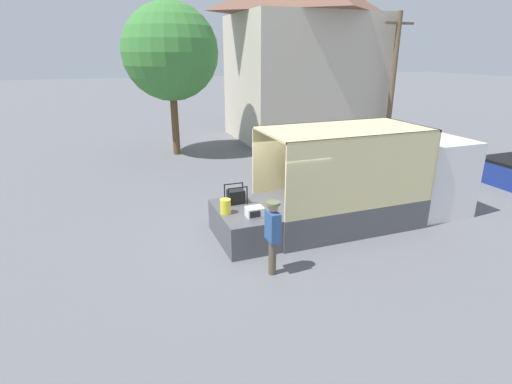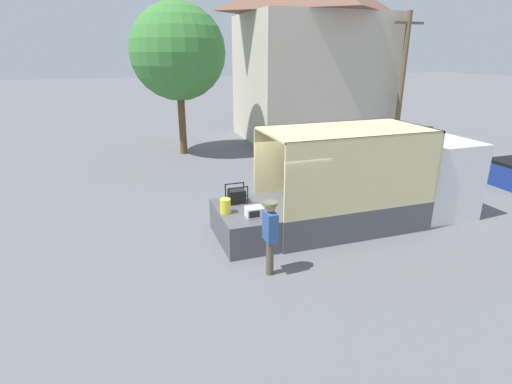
{
  "view_description": "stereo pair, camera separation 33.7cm",
  "coord_description": "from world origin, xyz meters",
  "px_view_note": "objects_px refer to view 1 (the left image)",
  "views": [
    {
      "loc": [
        -3.98,
        -9.68,
        5.0
      ],
      "look_at": [
        -0.41,
        -0.2,
        1.45
      ],
      "focal_mm": 28.0,
      "sensor_mm": 36.0,
      "label": 1
    },
    {
      "loc": [
        -3.66,
        -9.8,
        5.0
      ],
      "look_at": [
        -0.41,
        -0.2,
        1.45
      ],
      "focal_mm": 28.0,
      "sensor_mm": 36.0,
      "label": 2
    }
  ],
  "objects_px": {
    "utility_pole": "(393,78)",
    "box_truck": "(383,188)",
    "orange_bucket": "(226,206)",
    "portable_generator": "(236,196)",
    "street_tree": "(170,52)",
    "microwave": "(255,212)",
    "worker_person": "(273,230)"
  },
  "relations": [
    {
      "from": "utility_pole",
      "to": "box_truck",
      "type": "bearing_deg",
      "value": -128.62
    },
    {
      "from": "box_truck",
      "to": "orange_bucket",
      "type": "height_order",
      "value": "box_truck"
    },
    {
      "from": "portable_generator",
      "to": "street_tree",
      "type": "bearing_deg",
      "value": 89.83
    },
    {
      "from": "portable_generator",
      "to": "orange_bucket",
      "type": "distance_m",
      "value": 0.83
    },
    {
      "from": "microwave",
      "to": "orange_bucket",
      "type": "bearing_deg",
      "value": 143.61
    },
    {
      "from": "worker_person",
      "to": "portable_generator",
      "type": "bearing_deg",
      "value": 91.03
    },
    {
      "from": "microwave",
      "to": "street_tree",
      "type": "bearing_deg",
      "value": 90.54
    },
    {
      "from": "box_truck",
      "to": "utility_pole",
      "type": "relative_size",
      "value": 0.96
    },
    {
      "from": "worker_person",
      "to": "utility_pole",
      "type": "height_order",
      "value": "utility_pole"
    },
    {
      "from": "box_truck",
      "to": "street_tree",
      "type": "height_order",
      "value": "street_tree"
    },
    {
      "from": "box_truck",
      "to": "microwave",
      "type": "distance_m",
      "value": 4.57
    },
    {
      "from": "box_truck",
      "to": "street_tree",
      "type": "bearing_deg",
      "value": 113.39
    },
    {
      "from": "box_truck",
      "to": "orange_bucket",
      "type": "distance_m",
      "value": 5.19
    },
    {
      "from": "box_truck",
      "to": "worker_person",
      "type": "xyz_separation_m",
      "value": [
        -4.62,
        -1.99,
        0.17
      ]
    },
    {
      "from": "box_truck",
      "to": "portable_generator",
      "type": "xyz_separation_m",
      "value": [
        -4.67,
        0.58,
        0.13
      ]
    },
    {
      "from": "box_truck",
      "to": "microwave",
      "type": "relative_size",
      "value": 14.94
    },
    {
      "from": "microwave",
      "to": "worker_person",
      "type": "xyz_separation_m",
      "value": [
        -0.09,
        -1.44,
        0.11
      ]
    },
    {
      "from": "orange_bucket",
      "to": "street_tree",
      "type": "height_order",
      "value": "street_tree"
    },
    {
      "from": "portable_generator",
      "to": "box_truck",
      "type": "bearing_deg",
      "value": -7.11
    },
    {
      "from": "portable_generator",
      "to": "orange_bucket",
      "type": "relative_size",
      "value": 1.46
    },
    {
      "from": "portable_generator",
      "to": "utility_pole",
      "type": "distance_m",
      "value": 14.48
    },
    {
      "from": "worker_person",
      "to": "orange_bucket",
      "type": "bearing_deg",
      "value": 106.31
    },
    {
      "from": "worker_person",
      "to": "box_truck",
      "type": "bearing_deg",
      "value": 23.34
    },
    {
      "from": "portable_generator",
      "to": "street_tree",
      "type": "height_order",
      "value": "street_tree"
    },
    {
      "from": "worker_person",
      "to": "utility_pole",
      "type": "distance_m",
      "value": 16.04
    },
    {
      "from": "microwave",
      "to": "portable_generator",
      "type": "height_order",
      "value": "portable_generator"
    },
    {
      "from": "microwave",
      "to": "worker_person",
      "type": "distance_m",
      "value": 1.45
    },
    {
      "from": "utility_pole",
      "to": "worker_person",
      "type": "bearing_deg",
      "value": -137.21
    },
    {
      "from": "box_truck",
      "to": "orange_bucket",
      "type": "relative_size",
      "value": 16.71
    },
    {
      "from": "street_tree",
      "to": "orange_bucket",
      "type": "bearing_deg",
      "value": -92.9
    },
    {
      "from": "portable_generator",
      "to": "worker_person",
      "type": "height_order",
      "value": "worker_person"
    },
    {
      "from": "box_truck",
      "to": "portable_generator",
      "type": "bearing_deg",
      "value": 172.89
    }
  ]
}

